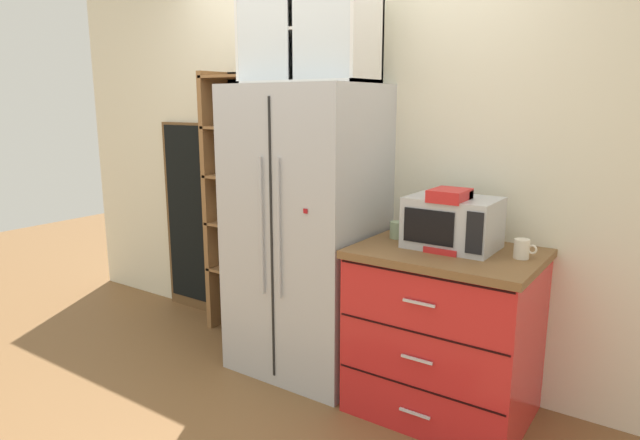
# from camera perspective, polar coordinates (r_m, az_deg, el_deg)

# --- Properties ---
(ground_plane) EXTENTS (10.67, 10.67, 0.00)m
(ground_plane) POSITION_cam_1_polar(r_m,az_deg,el_deg) (3.56, -1.66, -14.90)
(ground_plane) COLOR brown
(wall_back_cream) EXTENTS (4.97, 0.10, 2.55)m
(wall_back_cream) POSITION_cam_1_polar(r_m,az_deg,el_deg) (3.52, 2.09, 6.52)
(wall_back_cream) COLOR silver
(wall_back_cream) RESTS_ON ground
(refrigerator) EXTENTS (0.83, 0.66, 1.71)m
(refrigerator) POSITION_cam_1_polar(r_m,az_deg,el_deg) (3.29, -1.44, -1.25)
(refrigerator) COLOR #B7BABF
(refrigerator) RESTS_ON ground
(pantry_shelf_column) EXTENTS (0.53, 0.30, 1.82)m
(pantry_shelf_column) POSITION_cam_1_polar(r_m,az_deg,el_deg) (3.90, -7.63, 1.82)
(pantry_shelf_column) COLOR brown
(pantry_shelf_column) RESTS_ON ground
(counter_cabinet) EXTENTS (0.90, 0.68, 0.89)m
(counter_cabinet) POSITION_cam_1_polar(r_m,az_deg,el_deg) (3.00, 12.71, -11.17)
(counter_cabinet) COLOR red
(counter_cabinet) RESTS_ON ground
(microwave) EXTENTS (0.44, 0.33, 0.26)m
(microwave) POSITION_cam_1_polar(r_m,az_deg,el_deg) (2.87, 13.52, -0.27)
(microwave) COLOR #B7BABF
(microwave) RESTS_ON counter_cabinet
(coffee_maker) EXTENTS (0.17, 0.20, 0.31)m
(coffee_maker) POSITION_cam_1_polar(r_m,az_deg,el_deg) (2.83, 13.31, 0.08)
(coffee_maker) COLOR red
(coffee_maker) RESTS_ON counter_cabinet
(mug_sage) EXTENTS (0.12, 0.09, 0.09)m
(mug_sage) POSITION_cam_1_polar(r_m,az_deg,el_deg) (3.04, 8.04, -1.02)
(mug_sage) COLOR #8CA37F
(mug_sage) RESTS_ON counter_cabinet
(mug_cream) EXTENTS (0.11, 0.07, 0.09)m
(mug_cream) POSITION_cam_1_polar(r_m,az_deg,el_deg) (2.79, 20.13, -2.81)
(mug_cream) COLOR silver
(mug_cream) RESTS_ON counter_cabinet
(bottle_amber) EXTENTS (0.06, 0.06, 0.25)m
(bottle_amber) POSITION_cam_1_polar(r_m,az_deg,el_deg) (2.82, 13.13, -0.95)
(bottle_amber) COLOR brown
(bottle_amber) RESTS_ON counter_cabinet
(upper_cabinet) EXTENTS (0.79, 0.32, 0.58)m
(upper_cabinet) POSITION_cam_1_polar(r_m,az_deg,el_deg) (3.26, -1.04, 18.88)
(upper_cabinet) COLOR silver
(upper_cabinet) RESTS_ON refrigerator
(chalkboard_menu) EXTENTS (0.60, 0.04, 1.47)m
(chalkboard_menu) POSITION_cam_1_polar(r_m,az_deg,el_deg) (4.37, -12.85, 0.19)
(chalkboard_menu) COLOR brown
(chalkboard_menu) RESTS_ON ground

